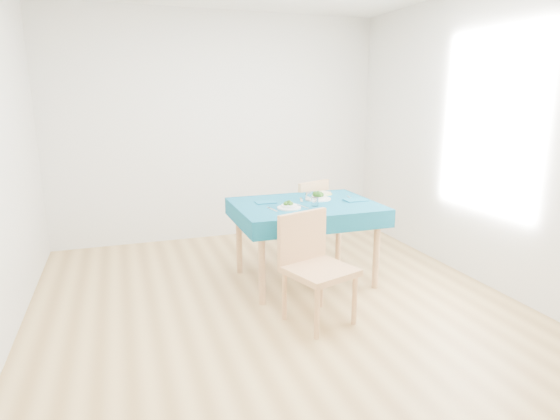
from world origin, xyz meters
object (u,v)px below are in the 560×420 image
object	(u,v)px
table	(305,242)
chair_near	(320,251)
bowl_far	(318,196)
bowl_near	(289,205)
chair_far	(301,208)
side_plate	(323,194)

from	to	relation	value
table	chair_near	size ratio (longest dim) A/B	1.12
table	bowl_far	distance (m)	0.47
table	bowl_far	size ratio (longest dim) A/B	5.27
bowl_near	bowl_far	bearing A→B (deg)	33.30
chair_far	bowl_far	size ratio (longest dim) A/B	4.27
chair_far	bowl_near	xyz separation A→B (m)	(-0.47, -0.89, 0.26)
table	side_plate	xyz separation A→B (m)	(0.33, 0.33, 0.38)
table	bowl_near	distance (m)	0.48
chair_near	chair_far	xyz separation A→B (m)	(0.47, 1.58, -0.05)
chair_near	chair_far	distance (m)	1.65
chair_near	bowl_near	size ratio (longest dim) A/B	5.48
bowl_far	side_plate	world-z (taller)	bowl_far
chair_near	side_plate	xyz separation A→B (m)	(0.55, 1.17, 0.18)
bowl_near	bowl_far	xyz separation A→B (m)	(0.39, 0.26, 0.01)
chair_near	bowl_near	distance (m)	0.73
table	side_plate	world-z (taller)	side_plate
bowl_near	side_plate	bearing A→B (deg)	40.67
chair_near	bowl_near	xyz separation A→B (m)	(0.00, 0.70, 0.21)
chair_near	chair_far	bearing A→B (deg)	55.57
bowl_far	side_plate	size ratio (longest dim) A/B	1.38
chair_near	bowl_near	bearing A→B (deg)	71.89
chair_near	table	bearing A→B (deg)	57.64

